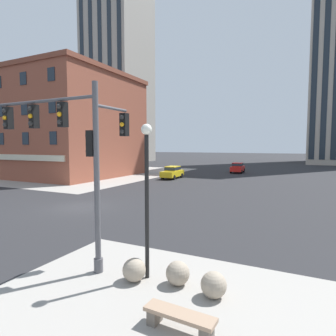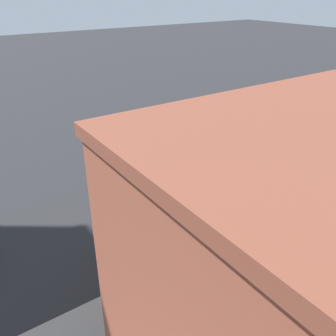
{
  "view_description": "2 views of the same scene",
  "coord_description": "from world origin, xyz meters",
  "px_view_note": "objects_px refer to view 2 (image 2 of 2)",
  "views": [
    {
      "loc": [
        14.7,
        -15.53,
        4.49
      ],
      "look_at": [
        4.68,
        5.09,
        2.67
      ],
      "focal_mm": 30.26,
      "sensor_mm": 36.0,
      "label": 1
    },
    {
      "loc": [
        -21.76,
        29.74,
        19.6
      ],
      "look_at": [
        4.07,
        12.08,
        3.56
      ],
      "focal_mm": 37.92,
      "sensor_mm": 36.0,
      "label": 2
    }
  ],
  "objects_px": {
    "traffic_signal_main": "(279,115)",
    "bollard_sphere_curb_a": "(261,137)",
    "bollard_sphere_curb_b": "(251,135)",
    "bench_near_signal": "(256,130)",
    "bench_mid_block": "(230,120)",
    "street_lamp_corner_near": "(260,118)",
    "pedestrian_at_curb": "(268,109)",
    "car_main_southbound_near": "(151,128)",
    "car_main_southbound_far": "(134,246)",
    "bollard_sphere_curb_c": "(246,132)",
    "pedestrian_near_bench": "(238,111)"
  },
  "relations": [
    {
      "from": "traffic_signal_main",
      "to": "pedestrian_near_bench",
      "type": "distance_m",
      "value": 13.39
    },
    {
      "from": "bollard_sphere_curb_a",
      "to": "street_lamp_corner_near",
      "type": "bearing_deg",
      "value": 57.07
    },
    {
      "from": "bench_near_signal",
      "to": "car_main_southbound_far",
      "type": "bearing_deg",
      "value": 115.33
    },
    {
      "from": "pedestrian_at_curb",
      "to": "street_lamp_corner_near",
      "type": "height_order",
      "value": "street_lamp_corner_near"
    },
    {
      "from": "bollard_sphere_curb_a",
      "to": "pedestrian_near_bench",
      "type": "relative_size",
      "value": 0.45
    },
    {
      "from": "bench_mid_block",
      "to": "pedestrian_near_bench",
      "type": "relative_size",
      "value": 1.07
    },
    {
      "from": "bollard_sphere_curb_a",
      "to": "bench_mid_block",
      "type": "height_order",
      "value": "bollard_sphere_curb_a"
    },
    {
      "from": "traffic_signal_main",
      "to": "bollard_sphere_curb_a",
      "type": "distance_m",
      "value": 4.93
    },
    {
      "from": "bollard_sphere_curb_a",
      "to": "bench_mid_block",
      "type": "distance_m",
      "value": 8.3
    },
    {
      "from": "traffic_signal_main",
      "to": "bench_mid_block",
      "type": "height_order",
      "value": "traffic_signal_main"
    },
    {
      "from": "bollard_sphere_curb_b",
      "to": "bench_near_signal",
      "type": "bearing_deg",
      "value": -65.0
    },
    {
      "from": "bollard_sphere_curb_a",
      "to": "bollard_sphere_curb_b",
      "type": "height_order",
      "value": "same"
    },
    {
      "from": "car_main_southbound_near",
      "to": "pedestrian_near_bench",
      "type": "bearing_deg",
      "value": -95.8
    },
    {
      "from": "pedestrian_near_bench",
      "to": "street_lamp_corner_near",
      "type": "bearing_deg",
      "value": 151.34
    },
    {
      "from": "bollard_sphere_curb_b",
      "to": "bench_near_signal",
      "type": "distance_m",
      "value": 2.31
    },
    {
      "from": "bollard_sphere_curb_a",
      "to": "pedestrian_at_curb",
      "type": "distance_m",
      "value": 12.17
    },
    {
      "from": "bollard_sphere_curb_c",
      "to": "traffic_signal_main",
      "type": "bearing_deg",
      "value": 179.69
    },
    {
      "from": "car_main_southbound_far",
      "to": "traffic_signal_main",
      "type": "bearing_deg",
      "value": -72.37
    },
    {
      "from": "traffic_signal_main",
      "to": "street_lamp_corner_near",
      "type": "relative_size",
      "value": 1.28
    },
    {
      "from": "bollard_sphere_curb_b",
      "to": "pedestrian_at_curb",
      "type": "distance_m",
      "value": 11.73
    },
    {
      "from": "bollard_sphere_curb_a",
      "to": "car_main_southbound_far",
      "type": "xyz_separation_m",
      "value": [
        -11.27,
        27.13,
        0.53
      ]
    },
    {
      "from": "car_main_southbound_far",
      "to": "bench_mid_block",
      "type": "bearing_deg",
      "value": -56.14
    },
    {
      "from": "car_main_southbound_near",
      "to": "pedestrian_at_curb",
      "type": "bearing_deg",
      "value": -99.69
    },
    {
      "from": "bollard_sphere_curb_c",
      "to": "bench_near_signal",
      "type": "bearing_deg",
      "value": -98.86
    },
    {
      "from": "street_lamp_corner_near",
      "to": "car_main_southbound_far",
      "type": "distance_m",
      "value": 29.2
    },
    {
      "from": "bollard_sphere_curb_a",
      "to": "bollard_sphere_curb_b",
      "type": "xyz_separation_m",
      "value": [
        1.4,
        0.41,
        0.0
      ]
    },
    {
      "from": "bench_near_signal",
      "to": "car_main_southbound_near",
      "type": "height_order",
      "value": "car_main_southbound_near"
    },
    {
      "from": "bollard_sphere_curb_b",
      "to": "bench_near_signal",
      "type": "height_order",
      "value": "bollard_sphere_curb_b"
    },
    {
      "from": "bollard_sphere_curb_b",
      "to": "car_main_southbound_far",
      "type": "xyz_separation_m",
      "value": [
        -12.67,
        26.73,
        0.53
      ]
    },
    {
      "from": "bollard_sphere_curb_b",
      "to": "traffic_signal_main",
      "type": "bearing_deg",
      "value": -177.13
    },
    {
      "from": "bollard_sphere_curb_b",
      "to": "bench_mid_block",
      "type": "relative_size",
      "value": 0.42
    },
    {
      "from": "bollard_sphere_curb_c",
      "to": "car_main_southbound_far",
      "type": "height_order",
      "value": "car_main_southbound_far"
    },
    {
      "from": "bollard_sphere_curb_c",
      "to": "bench_near_signal",
      "type": "distance_m",
      "value": 1.88
    },
    {
      "from": "bollard_sphere_curb_b",
      "to": "car_main_southbound_near",
      "type": "height_order",
      "value": "car_main_southbound_near"
    },
    {
      "from": "bollard_sphere_curb_a",
      "to": "pedestrian_near_bench",
      "type": "distance_m",
      "value": 10.37
    },
    {
      "from": "bollard_sphere_curb_c",
      "to": "pedestrian_at_curb",
      "type": "xyz_separation_m",
      "value": [
        4.63,
        -9.89,
        0.53
      ]
    },
    {
      "from": "car_main_southbound_near",
      "to": "car_main_southbound_far",
      "type": "distance_m",
      "value": 27.04
    },
    {
      "from": "street_lamp_corner_near",
      "to": "pedestrian_at_curb",
      "type": "bearing_deg",
      "value": -55.24
    },
    {
      "from": "bench_near_signal",
      "to": "bollard_sphere_curb_b",
      "type": "bearing_deg",
      "value": 115.0
    },
    {
      "from": "bench_mid_block",
      "to": "street_lamp_corner_near",
      "type": "bearing_deg",
      "value": 164.57
    },
    {
      "from": "bench_mid_block",
      "to": "pedestrian_near_bench",
      "type": "distance_m",
      "value": 3.1
    },
    {
      "from": "street_lamp_corner_near",
      "to": "car_main_southbound_far",
      "type": "height_order",
      "value": "street_lamp_corner_near"
    },
    {
      "from": "pedestrian_near_bench",
      "to": "bench_near_signal",
      "type": "bearing_deg",
      "value": 157.69
    },
    {
      "from": "bench_mid_block",
      "to": "car_main_southbound_near",
      "type": "relative_size",
      "value": 0.41
    },
    {
      "from": "bollard_sphere_curb_b",
      "to": "bollard_sphere_curb_c",
      "type": "xyz_separation_m",
      "value": [
        1.27,
        -0.24,
        0.0
      ]
    },
    {
      "from": "bollard_sphere_curb_b",
      "to": "bollard_sphere_curb_c",
      "type": "relative_size",
      "value": 1.0
    },
    {
      "from": "bollard_sphere_curb_a",
      "to": "street_lamp_corner_near",
      "type": "xyz_separation_m",
      "value": [
        0.27,
        0.41,
        2.89
      ]
    },
    {
      "from": "bollard_sphere_curb_c",
      "to": "car_main_southbound_near",
      "type": "xyz_separation_m",
      "value": [
        8.3,
        11.57,
        0.53
      ]
    },
    {
      "from": "pedestrian_at_curb",
      "to": "street_lamp_corner_near",
      "type": "relative_size",
      "value": 0.31
    },
    {
      "from": "bollard_sphere_curb_b",
      "to": "street_lamp_corner_near",
      "type": "xyz_separation_m",
      "value": [
        -1.13,
        0.0,
        2.89
      ]
    }
  ]
}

